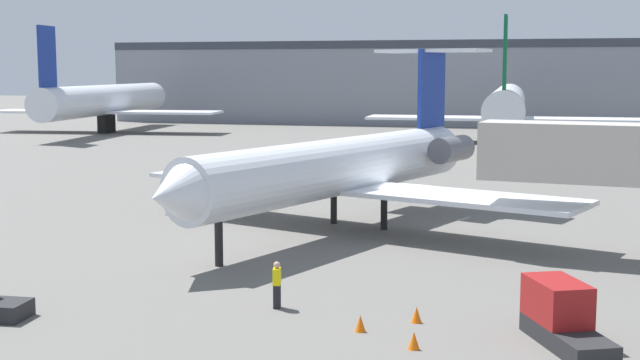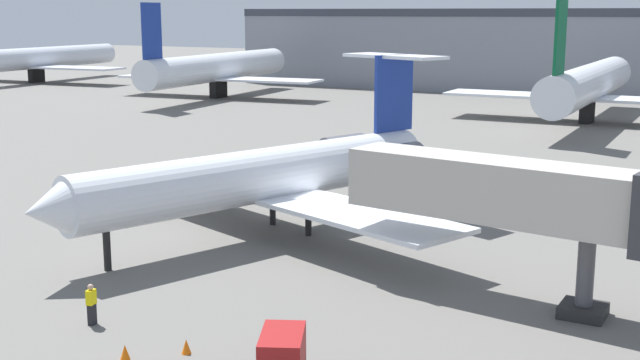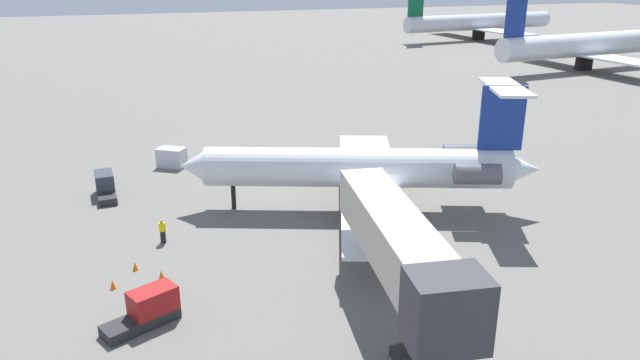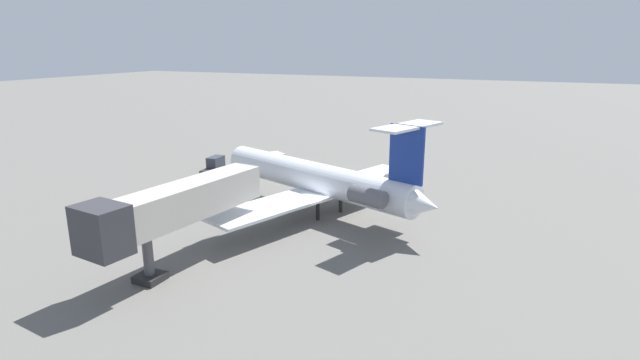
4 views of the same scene
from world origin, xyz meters
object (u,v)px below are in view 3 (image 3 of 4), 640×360
(ground_crew_marshaller, at_px, (162,231))
(traffic_cone_far, at_px, (113,285))
(regional_jet, at_px, (367,167))
(baggage_tug_lead, at_px, (105,186))
(baggage_tug_spare, at_px, (148,310))
(traffic_cone_near, at_px, (161,275))
(parked_airliner_west_mid, at_px, (586,45))
(jet_bridge, at_px, (404,253))
(traffic_cone_mid, at_px, (135,266))
(parked_airliner_west_end, at_px, (479,22))
(cargo_container_uld, at_px, (172,157))

(ground_crew_marshaller, relative_size, traffic_cone_far, 3.07)
(regional_jet, height_order, baggage_tug_lead, regional_jet)
(baggage_tug_spare, distance_m, traffic_cone_near, 4.79)
(ground_crew_marshaller, xyz_separation_m, baggage_tug_spare, (9.74, -1.42, -0.02))
(traffic_cone_near, distance_m, parked_airliner_west_mid, 92.72)
(ground_crew_marshaller, xyz_separation_m, traffic_cone_near, (5.07, -0.46, -0.58))
(jet_bridge, xyz_separation_m, traffic_cone_mid, (-11.31, -12.66, -4.42))
(ground_crew_marshaller, bearing_deg, parked_airliner_west_end, 138.69)
(traffic_cone_far, distance_m, parked_airliner_west_end, 128.96)
(cargo_container_uld, distance_m, traffic_cone_far, 22.31)
(parked_airliner_west_mid, bearing_deg, jet_bridge, -45.54)
(traffic_cone_mid, bearing_deg, baggage_tug_spare, 4.71)
(jet_bridge, height_order, baggage_tug_lead, jet_bridge)
(baggage_tug_spare, relative_size, traffic_cone_near, 7.66)
(regional_jet, relative_size, traffic_cone_mid, 47.79)
(baggage_tug_lead, xyz_separation_m, parked_airliner_west_end, (-81.90, 84.80, 3.32))
(parked_airliner_west_mid, bearing_deg, traffic_cone_near, -54.71)
(regional_jet, xyz_separation_m, cargo_container_uld, (-15.18, -13.26, -2.58))
(jet_bridge, bearing_deg, traffic_cone_far, -123.83)
(traffic_cone_far, bearing_deg, traffic_cone_near, 97.05)
(parked_airliner_west_end, bearing_deg, traffic_cone_near, -39.95)
(parked_airliner_west_end, xyz_separation_m, parked_airliner_west_mid, (43.72, -5.84, 0.14))
(ground_crew_marshaller, relative_size, parked_airliner_west_mid, 0.05)
(jet_bridge, relative_size, cargo_container_uld, 5.30)
(cargo_container_uld, bearing_deg, ground_crew_marshaller, -6.80)
(baggage_tug_spare, relative_size, traffic_cone_far, 7.66)
(baggage_tug_spare, bearing_deg, ground_crew_marshaller, 171.73)
(baggage_tug_spare, bearing_deg, parked_airliner_west_end, 141.04)
(traffic_cone_mid, distance_m, traffic_cone_far, 2.35)
(traffic_cone_far, bearing_deg, parked_airliner_west_mid, 124.50)
(parked_airliner_west_end, bearing_deg, baggage_tug_lead, -46.00)
(baggage_tug_spare, xyz_separation_m, traffic_cone_mid, (-6.28, -0.52, -0.56))
(jet_bridge, relative_size, baggage_tug_lead, 3.76)
(baggage_tug_lead, distance_m, parked_airliner_west_end, 117.94)
(baggage_tug_spare, distance_m, parked_airliner_west_mid, 96.23)
(jet_bridge, xyz_separation_m, baggage_tug_spare, (-5.04, -12.14, -3.86))
(traffic_cone_mid, distance_m, parked_airliner_west_mid, 93.02)
(regional_jet, height_order, baggage_tug_spare, regional_jet)
(ground_crew_marshaller, distance_m, traffic_cone_near, 5.13)
(parked_airliner_west_end, bearing_deg, jet_bridge, -33.30)
(ground_crew_marshaller, bearing_deg, baggage_tug_spare, -8.27)
(jet_bridge, bearing_deg, traffic_cone_mid, -131.79)
(baggage_tug_spare, relative_size, parked_airliner_west_mid, 0.11)
(jet_bridge, bearing_deg, ground_crew_marshaller, -144.03)
(traffic_cone_mid, bearing_deg, parked_airliner_west_end, 139.07)
(baggage_tug_spare, bearing_deg, parked_airliner_west_mid, 127.23)
(traffic_cone_near, relative_size, parked_airliner_west_mid, 0.01)
(traffic_cone_near, bearing_deg, parked_airliner_west_mid, 125.29)
(jet_bridge, xyz_separation_m, traffic_cone_far, (-9.36, -13.96, -4.42))
(regional_jet, bearing_deg, ground_crew_marshaller, -85.88)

